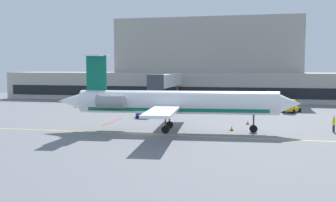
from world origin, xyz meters
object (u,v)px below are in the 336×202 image
object	(u,v)px
pushback_tractor	(147,111)
fuel_tank	(258,101)
regional_jet	(173,102)
marshaller	(334,124)
baggage_tug	(291,107)

from	to	relation	value
pushback_tractor	fuel_tank	distance (m)	21.06
regional_jet	pushback_tractor	bearing A→B (deg)	118.81
pushback_tractor	marshaller	distance (m)	26.12
baggage_tug	regional_jet	bearing A→B (deg)	-123.81
pushback_tractor	baggage_tug	bearing A→B (deg)	26.40
regional_jet	pushback_tractor	xyz separation A→B (m)	(-6.46, 11.75, -2.44)
regional_jet	pushback_tractor	size ratio (longest dim) A/B	7.61
baggage_tug	fuel_tank	xyz separation A→B (m)	(-5.32, 2.86, 0.61)
fuel_tank	marshaller	world-z (taller)	fuel_tank
regional_jet	fuel_tank	bearing A→B (deg)	69.03
baggage_tug	pushback_tractor	world-z (taller)	baggage_tug
regional_jet	pushback_tractor	distance (m)	13.63
pushback_tractor	marshaller	bearing A→B (deg)	-18.30
pushback_tractor	fuel_tank	xyz separation A→B (m)	(16.15, 13.51, 0.65)
regional_jet	fuel_tank	world-z (taller)	regional_jet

